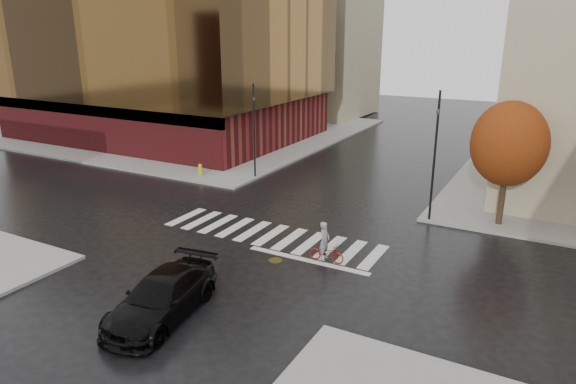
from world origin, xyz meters
name	(u,v)px	position (x,y,z in m)	size (l,w,h in m)	color
ground	(266,238)	(0.00, 0.00, 0.00)	(120.00, 120.00, 0.00)	black
sidewalk_nw	(196,130)	(-21.00, 21.00, 0.07)	(30.00, 30.00, 0.15)	gray
crosswalk	(271,235)	(0.00, 0.50, 0.01)	(12.00, 3.00, 0.01)	silver
office_glass	(163,49)	(-22.00, 17.99, 8.28)	(27.00, 19.00, 16.00)	maroon
building_nw_far	(310,28)	(-16.00, 37.00, 10.15)	(14.00, 12.00, 20.00)	tan
tree_ne_a	(509,144)	(10.00, 7.40, 4.46)	(3.80, 3.80, 6.50)	black
sedan	(162,297)	(0.50, -8.07, 0.78)	(2.20, 5.40, 1.57)	black
cyclist	(326,248)	(3.75, -1.00, 0.64)	(1.69, 0.67, 1.88)	maroon
traffic_light_nw	(254,126)	(-6.30, 9.00, 3.71)	(0.18, 0.15, 6.41)	black
traffic_light_ne	(435,149)	(6.59, 6.30, 4.06)	(0.20, 0.22, 6.93)	black
fire_hydrant	(200,169)	(-9.89, 7.45, 0.59)	(0.29, 0.29, 0.81)	#C1C60B
manhole	(276,260)	(1.72, -2.00, 0.01)	(0.63, 0.63, 0.01)	#50431C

